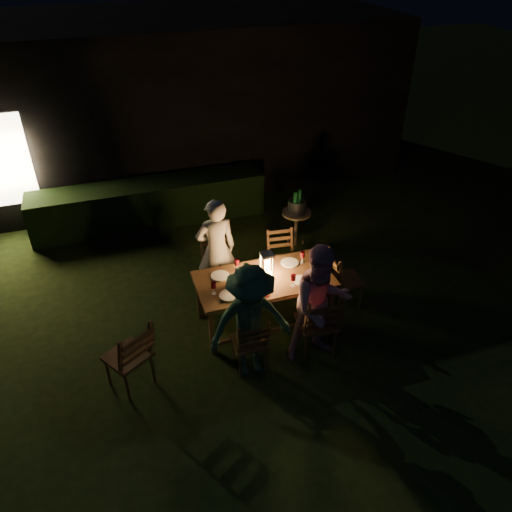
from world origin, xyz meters
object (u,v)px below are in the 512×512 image
object	(u,v)px
chair_end	(344,288)
lantern	(267,266)
chair_far_right	(282,268)
chair_near_left	(250,351)
bottle_table	(246,273)
bottle_bucket_b	(299,202)
person_opp_right	(321,305)
side_table	(296,216)
chair_spare	(130,366)
person_house_side	(216,249)
dining_table	(264,282)
chair_far_left	(219,280)
bottle_bucket_a	(295,205)
person_opp_left	(251,323)
chair_near_right	(316,333)
ice_bucket	(297,206)

from	to	relation	value
chair_end	lantern	size ratio (longest dim) A/B	2.73
chair_far_right	chair_near_left	bearing A→B (deg)	62.99
bottle_table	bottle_bucket_b	world-z (taller)	bottle_table
person_opp_right	side_table	size ratio (longest dim) A/B	2.49
chair_end	side_table	size ratio (longest dim) A/B	1.45
chair_spare	person_house_side	xyz separation A→B (m)	(1.45, 1.43, 0.48)
person_house_side	bottle_bucket_b	xyz separation A→B (m)	(1.66, 0.92, 0.03)
dining_table	chair_far_left	bearing A→B (deg)	120.35
chair_far_left	chair_far_right	bearing A→B (deg)	-179.88
person_opp_right	bottle_table	xyz separation A→B (m)	(-0.69, 0.82, 0.07)
lantern	chair_near_left	bearing A→B (deg)	-121.77
chair_far_left	chair_spare	distance (m)	2.00
lantern	bottle_bucket_a	bearing A→B (deg)	56.55
chair_near_left	bottle_bucket_a	distance (m)	2.95
person_opp_right	bottle_bucket_b	world-z (taller)	person_opp_right
dining_table	chair_end	size ratio (longest dim) A/B	1.90
chair_far_right	person_opp_left	xyz separation A→B (m)	(-1.01, -1.58, 0.51)
lantern	bottle_bucket_b	xyz separation A→B (m)	(1.17, 1.70, -0.09)
chair_near_right	bottle_table	world-z (taller)	chair_near_right
person_house_side	person_opp_right	bearing A→B (deg)	118.76
chair_spare	bottle_bucket_a	bearing A→B (deg)	4.65
chair_near_right	person_opp_right	world-z (taller)	person_opp_right
chair_near_right	dining_table	bearing A→B (deg)	124.78
dining_table	chair_near_left	world-z (taller)	chair_near_left
person_opp_right	chair_end	bearing A→B (deg)	46.44
person_opp_right	lantern	xyz separation A→B (m)	(-0.39, 0.87, 0.09)
bottle_bucket_a	chair_end	bearing A→B (deg)	-86.20
dining_table	chair_near_left	xyz separation A→B (m)	(-0.45, -0.77, -0.41)
lantern	chair_spare	bearing A→B (deg)	-161.33
bottle_bucket_b	bottle_table	bearing A→B (deg)	-130.08
chair_near_left	ice_bucket	world-z (taller)	chair_near_left
chair_far_right	bottle_bucket_b	world-z (taller)	bottle_bucket_b
bottle_table	person_opp_left	bearing A→B (deg)	-104.06
chair_near_left	bottle_bucket_b	xyz separation A→B (m)	(1.67, 2.51, 0.55)
lantern	ice_bucket	world-z (taller)	lantern
person_house_side	chair_near_right	bearing A→B (deg)	119.44
chair_near_right	ice_bucket	bearing A→B (deg)	78.70
chair_end	bottle_table	world-z (taller)	bottle_table
chair_end	person_opp_right	xyz separation A→B (m)	(-0.79, -0.82, 0.53)
chair_far_right	side_table	xyz separation A→B (m)	(0.61, 0.94, 0.31)
chair_far_left	person_house_side	distance (m)	0.53
chair_end	bottle_table	xyz separation A→B (m)	(-1.48, 0.01, 0.61)
person_house_side	bottle_bucket_a	size ratio (longest dim) A/B	4.97
chair_near_left	chair_spare	size ratio (longest dim) A/B	0.86
chair_far_left	lantern	xyz separation A→B (m)	(0.50, -0.72, 0.64)
person_opp_left	bottle_table	xyz separation A→B (m)	(0.21, 0.82, 0.12)
dining_table	chair_near_left	size ratio (longest dim) A/B	2.03
chair_near_right	bottle_bucket_b	size ratio (longest dim) A/B	3.30
bottle_table	lantern	bearing A→B (deg)	9.11
dining_table	bottle_bucket_a	world-z (taller)	bottle_bucket_a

